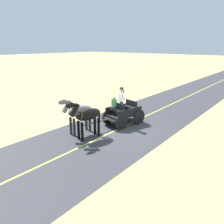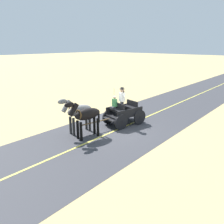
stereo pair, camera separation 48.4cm
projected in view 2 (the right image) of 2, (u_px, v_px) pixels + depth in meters
ground_plane at (120, 128)px, 13.75m from camera, size 200.00×200.00×0.00m
road_surface at (120, 128)px, 13.74m from camera, size 6.08×160.00×0.01m
road_centre_stripe at (120, 128)px, 13.74m from camera, size 0.12×160.00×0.00m
horse_drawn_carriage at (123, 112)px, 14.24m from camera, size 1.88×4.51×2.50m
horse_near_side at (86, 115)px, 12.02m from camera, size 0.84×2.15×2.21m
horse_off_side at (78, 111)px, 12.69m from camera, size 0.79×2.15×2.21m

